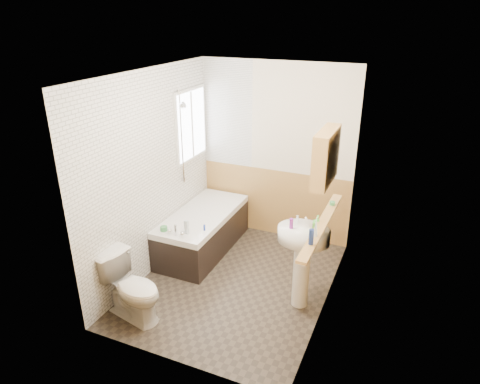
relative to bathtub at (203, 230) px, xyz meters
name	(u,v)px	position (x,y,z in m)	size (l,w,h in m)	color
floor	(235,282)	(0.73, -0.56, -0.29)	(2.80, 2.80, 0.00)	#302922
ceiling	(234,74)	(0.73, -0.56, 2.21)	(2.80, 2.80, 0.00)	white
wall_back	(276,153)	(0.73, 0.85, 0.96)	(2.20, 0.02, 2.50)	#EFE1C5
wall_front	(167,248)	(0.73, -1.97, 0.96)	(2.20, 0.02, 2.50)	#EFE1C5
wall_left	(151,175)	(-0.38, -0.56, 0.96)	(0.02, 2.80, 2.50)	#EFE1C5
wall_right	(334,205)	(1.84, -0.56, 0.96)	(0.02, 2.80, 2.50)	#EFE1C5
wainscot_right	(326,267)	(1.82, -0.56, 0.21)	(0.01, 2.80, 1.00)	tan
wainscot_front	(174,318)	(0.73, -1.94, 0.21)	(2.20, 0.01, 1.00)	tan
wainscot_back	(273,202)	(0.73, 0.83, 0.21)	(2.20, 0.01, 1.00)	tan
tile_cladding_left	(153,175)	(-0.36, -0.56, 0.96)	(0.01, 2.80, 2.50)	white
tile_return_back	(227,113)	(0.00, 0.83, 1.46)	(0.75, 0.01, 1.50)	white
window	(191,125)	(-0.33, 0.39, 1.36)	(0.03, 0.79, 0.99)	white
bathtub	(203,230)	(0.00, 0.00, 0.00)	(0.70, 1.57, 0.70)	black
shower_riser	(182,130)	(-0.31, 0.09, 1.37)	(0.11, 0.08, 1.27)	silver
toilet	(132,288)	(-0.03, -1.56, 0.07)	(0.41, 0.73, 0.72)	white
sink	(303,251)	(1.57, -0.65, 0.40)	(0.56, 0.46, 1.09)	white
pine_shelf	(322,224)	(1.77, -0.72, 0.80)	(0.10, 1.57, 0.03)	tan
medicine_cabinet	(326,157)	(1.74, -0.69, 1.50)	(0.15, 0.59, 0.53)	tan
foam_can	(311,237)	(1.77, -1.18, 0.89)	(0.05, 0.05, 0.15)	navy
green_bottle	(316,226)	(1.77, -1.01, 0.92)	(0.04, 0.04, 0.21)	silver
black_jar	(332,203)	(1.77, -0.25, 0.84)	(0.06, 0.06, 0.04)	#388447
soap_bottle	(317,229)	(1.71, -0.69, 0.72)	(0.09, 0.20, 0.09)	#59C647
clear_bottle	(291,223)	(1.44, -0.69, 0.73)	(0.04, 0.04, 0.11)	purple
blue_gel	(186,227)	(0.10, -0.59, 0.36)	(0.05, 0.03, 0.18)	silver
cream_jar	(164,229)	(-0.20, -0.64, 0.30)	(0.09, 0.09, 0.06)	#388447
orange_bottle	(204,228)	(0.26, -0.43, 0.31)	(0.03, 0.03, 0.08)	#19339E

